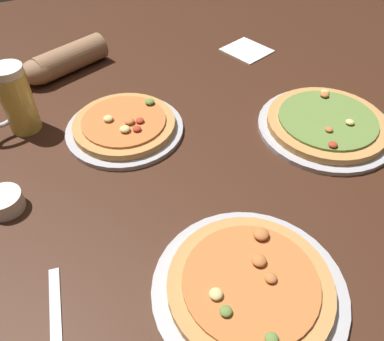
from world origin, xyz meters
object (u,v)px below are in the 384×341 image
(pizza_plate_side, at_px, (326,124))
(napkin_folded, at_px, (247,50))
(ramekin_sauce, at_px, (4,202))
(pizza_plate_near, at_px, (250,287))
(beer_mug_dark, at_px, (15,100))
(knife_right, at_px, (56,326))
(diner_arm, at_px, (61,62))
(pizza_plate_far, at_px, (125,126))

(pizza_plate_side, height_order, napkin_folded, pizza_plate_side)
(ramekin_sauce, bearing_deg, pizza_plate_near, -46.77)
(beer_mug_dark, relative_size, knife_right, 0.80)
(diner_arm, bearing_deg, pizza_plate_side, -45.76)
(pizza_plate_far, relative_size, napkin_folded, 2.19)
(pizza_plate_far, xyz_separation_m, beer_mug_dark, (-0.23, 0.12, 0.07))
(pizza_plate_near, bearing_deg, pizza_plate_far, 95.79)
(pizza_plate_near, relative_size, beer_mug_dark, 1.95)
(ramekin_sauce, height_order, napkin_folded, ramekin_sauce)
(pizza_plate_far, relative_size, beer_mug_dark, 1.70)
(beer_mug_dark, xyz_separation_m, diner_arm, (0.15, 0.22, -0.05))
(knife_right, bearing_deg, pizza_plate_side, 17.19)
(pizza_plate_side, distance_m, ramekin_sauce, 0.76)
(ramekin_sauce, xyz_separation_m, diner_arm, (0.22, 0.48, 0.02))
(beer_mug_dark, relative_size, ramekin_sauce, 2.25)
(pizza_plate_far, distance_m, beer_mug_dark, 0.26)
(ramekin_sauce, bearing_deg, napkin_folded, 24.65)
(napkin_folded, bearing_deg, knife_right, -138.78)
(napkin_folded, xyz_separation_m, knife_right, (-0.75, -0.66, -0.00))
(pizza_plate_far, bearing_deg, beer_mug_dark, 152.20)
(pizza_plate_near, xyz_separation_m, ramekin_sauce, (-0.35, 0.37, 0.00))
(pizza_plate_side, bearing_deg, knife_right, -162.81)
(pizza_plate_side, height_order, diner_arm, diner_arm)
(knife_right, relative_size, diner_arm, 0.80)
(ramekin_sauce, bearing_deg, pizza_plate_far, 24.29)
(napkin_folded, bearing_deg, beer_mug_dark, -171.44)
(pizza_plate_side, bearing_deg, ramekin_sauce, 174.50)
(pizza_plate_near, bearing_deg, diner_arm, 98.69)
(ramekin_sauce, bearing_deg, knife_right, -82.48)
(pizza_plate_side, distance_m, napkin_folded, 0.44)
(pizza_plate_far, height_order, napkin_folded, pizza_plate_far)
(ramekin_sauce, relative_size, napkin_folded, 0.57)
(pizza_plate_far, relative_size, pizza_plate_side, 0.87)
(ramekin_sauce, xyz_separation_m, knife_right, (0.04, -0.29, -0.02))
(pizza_plate_far, xyz_separation_m, pizza_plate_side, (0.46, -0.21, -0.00))
(pizza_plate_near, distance_m, knife_right, 0.32)
(pizza_plate_far, bearing_deg, napkin_folded, 24.87)
(pizza_plate_near, height_order, diner_arm, diner_arm)
(pizza_plate_near, relative_size, ramekin_sauce, 4.40)
(diner_arm, bearing_deg, pizza_plate_far, -77.06)
(pizza_plate_side, bearing_deg, napkin_folded, 85.83)
(beer_mug_dark, bearing_deg, pizza_plate_near, -66.21)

